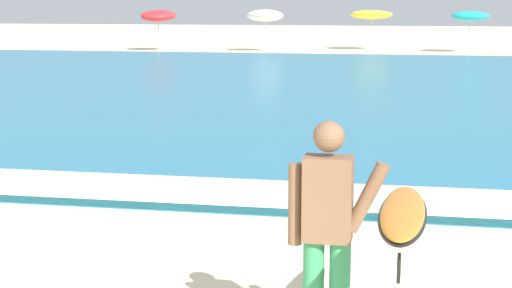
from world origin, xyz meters
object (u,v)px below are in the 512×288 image
object	(u,v)px
beach_umbrella_1	(265,16)
beach_umbrella_3	(470,16)
surfer_with_board	(363,221)
beach_umbrella_2	(371,15)
beach_umbrella_0	(158,16)

from	to	relation	value
beach_umbrella_1	beach_umbrella_3	distance (m)	10.05
surfer_with_board	beach_umbrella_2	size ratio (longest dim) A/B	1.09
beach_umbrella_0	beach_umbrella_2	size ratio (longest dim) A/B	0.98
beach_umbrella_2	beach_umbrella_3	size ratio (longest dim) A/B	1.06
surfer_with_board	beach_umbrella_1	bearing A→B (deg)	101.54
beach_umbrella_2	surfer_with_board	bearing A→B (deg)	-86.94
surfer_with_board	beach_umbrella_2	bearing A→B (deg)	93.06
beach_umbrella_1	beach_umbrella_2	world-z (taller)	beach_umbrella_1
surfer_with_board	beach_umbrella_0	world-z (taller)	beach_umbrella_0
beach_umbrella_2	beach_umbrella_3	bearing A→B (deg)	-14.18
beach_umbrella_0	beach_umbrella_3	size ratio (longest dim) A/B	1.04
beach_umbrella_1	beach_umbrella_0	bearing A→B (deg)	-174.72
beach_umbrella_2	beach_umbrella_3	distance (m)	5.01
beach_umbrella_1	beach_umbrella_2	xyz separation A→B (m)	(5.13, 2.35, 0.02)
beach_umbrella_0	beach_umbrella_2	distance (m)	10.91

